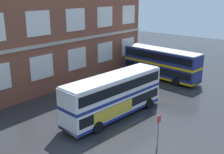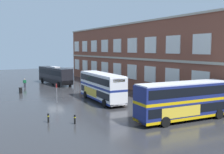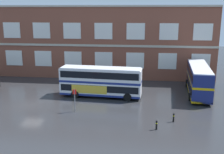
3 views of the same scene
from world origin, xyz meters
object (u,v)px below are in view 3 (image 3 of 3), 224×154
(double_decker_middle, at_px, (199,79))
(safety_bollard_east, at_px, (174,118))
(bus_stand_flag, at_px, (75,98))
(double_decker_near, at_px, (101,81))
(safety_bollard_west, at_px, (156,125))

(double_decker_middle, bearing_deg, safety_bollard_east, -112.34)
(bus_stand_flag, bearing_deg, safety_bollard_east, -8.75)
(double_decker_near, distance_m, safety_bollard_east, 12.08)
(bus_stand_flag, height_order, safety_bollard_east, bus_stand_flag)
(double_decker_middle, distance_m, bus_stand_flag, 17.93)
(safety_bollard_east, bearing_deg, safety_bollard_west, -130.68)
(double_decker_middle, height_order, bus_stand_flag, double_decker_middle)
(double_decker_middle, distance_m, safety_bollard_east, 11.64)
(double_decker_near, distance_m, double_decker_middle, 13.75)
(double_decker_middle, distance_m, safety_bollard_west, 14.37)
(double_decker_middle, xyz_separation_m, safety_bollard_east, (-4.38, -10.65, -1.66))
(double_decker_middle, height_order, safety_bollard_west, double_decker_middle)
(bus_stand_flag, distance_m, safety_bollard_west, 10.14)
(safety_bollard_west, bearing_deg, double_decker_near, 125.84)
(double_decker_near, bearing_deg, safety_bollard_east, -40.67)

